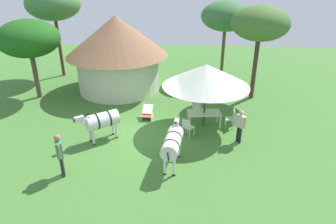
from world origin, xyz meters
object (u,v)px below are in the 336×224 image
zebra_by_umbrella (173,142)px  standing_watcher (60,152)px  shade_umbrella (206,75)px  thatched_hut (117,50)px  acacia_tree_behind_hut (53,4)px  patio_chair_near_hut (187,126)px  patio_chair_east_end (232,117)px  acacia_tree_left_background (260,24)px  zebra_nearest_camera (101,121)px  acacia_tree_far_lawn (226,16)px  patio_dining_table (204,114)px  guest_beside_umbrella (240,124)px  striped_lounge_chair (147,114)px  patio_chair_near_lawn (197,105)px  acacia_tree_right_background (29,39)px

zebra_by_umbrella → standing_watcher: bearing=-159.9°
shade_umbrella → standing_watcher: bearing=-143.0°
thatched_hut → acacia_tree_behind_hut: acacia_tree_behind_hut is taller
patio_chair_near_hut → patio_chair_east_end: (2.15, 1.01, 0.00)m
thatched_hut → acacia_tree_left_background: size_ratio=1.16×
shade_umbrella → zebra_nearest_camera: 5.16m
shade_umbrella → acacia_tree_far_lawn: (1.75, 7.55, 1.56)m
patio_dining_table → patio_chair_near_hut: (-0.82, -1.05, -0.14)m
guest_beside_umbrella → striped_lounge_chair: guest_beside_umbrella is taller
zebra_by_umbrella → acacia_tree_behind_hut: 14.05m
patio_chair_near_lawn → zebra_by_umbrella: bearing=63.2°
thatched_hut → shade_umbrella: 6.98m
thatched_hut → patio_chair_near_lawn: thatched_hut is taller
acacia_tree_left_background → shade_umbrella: bearing=-129.4°
shade_umbrella → zebra_nearest_camera: shade_umbrella is taller
thatched_hut → acacia_tree_far_lawn: 7.50m
patio_chair_near_lawn → acacia_tree_right_background: 10.03m
striped_lounge_chair → standing_watcher: bearing=66.5°
patio_chair_near_hut → acacia_tree_right_background: size_ratio=0.20×
acacia_tree_behind_hut → acacia_tree_right_background: acacia_tree_behind_hut is taller
thatched_hut → acacia_tree_behind_hut: bearing=150.3°
guest_beside_umbrella → acacia_tree_behind_hut: size_ratio=0.26×
acacia_tree_left_background → zebra_nearest_camera: bearing=-145.8°
zebra_by_umbrella → acacia_tree_far_lawn: size_ratio=0.45×
patio_chair_near_hut → guest_beside_umbrella: (2.27, -0.44, 0.42)m
zebra_nearest_camera → zebra_by_umbrella: zebra_by_umbrella is taller
striped_lounge_chair → acacia_tree_right_background: size_ratio=0.19×
patio_chair_near_lawn → shade_umbrella: bearing=90.0°
patio_dining_table → striped_lounge_chair: (-2.86, 0.75, -0.41)m
guest_beside_umbrella → patio_chair_near_lawn: bearing=169.6°
zebra_nearest_camera → guest_beside_umbrella: bearing=-125.4°
guest_beside_umbrella → zebra_by_umbrella: bearing=-100.6°
striped_lounge_chair → zebra_nearest_camera: bearing=56.3°
standing_watcher → acacia_tree_left_background: (8.62, 7.93, 3.27)m
patio_dining_table → standing_watcher: bearing=-143.0°
standing_watcher → zebra_by_umbrella: (4.08, 0.88, -0.03)m
patio_chair_near_lawn → acacia_tree_far_lawn: (2.04, 6.25, 3.66)m
patio_dining_table → acacia_tree_behind_hut: size_ratio=0.28×
patio_chair_east_end → zebra_nearest_camera: size_ratio=0.49×
acacia_tree_behind_hut → striped_lounge_chair: bearing=-44.7°
standing_watcher → zebra_nearest_camera: bearing=139.1°
patio_chair_near_lawn → acacia_tree_right_background: acacia_tree_right_background is taller
zebra_nearest_camera → acacia_tree_left_background: size_ratio=0.35×
striped_lounge_chair → acacia_tree_left_background: acacia_tree_left_background is taller
acacia_tree_left_background → zebra_by_umbrella: bearing=-122.8°
striped_lounge_chair → zebra_nearest_camera: zebra_nearest_camera is taller
patio_chair_east_end → zebra_by_umbrella: (-2.77, -3.24, 0.50)m
striped_lounge_chair → shade_umbrella: bearing=170.2°
patio_chair_near_hut → standing_watcher: 5.66m
zebra_by_umbrella → acacia_tree_far_lawn: acacia_tree_far_lawn is taller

